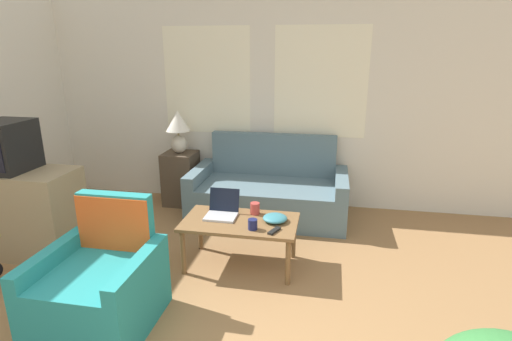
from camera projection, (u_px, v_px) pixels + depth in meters
wall_back at (269, 102)px, 4.94m from camera, size 6.62×0.06×2.60m
couch at (269, 193)px, 4.80m from camera, size 1.82×0.89×0.93m
armchair at (102, 287)px, 2.89m from camera, size 0.78×0.78×0.90m
tv_dresser at (18, 211)px, 3.87m from camera, size 1.18×0.55×0.84m
television at (6, 146)px, 3.68m from camera, size 0.40×0.47×0.47m
side_table at (181, 178)px, 5.13m from camera, size 0.40×0.40×0.68m
table_lamp at (178, 127)px, 4.94m from camera, size 0.30×0.30×0.53m
coffee_table at (240, 226)px, 3.61m from camera, size 1.03×0.58×0.45m
laptop at (222, 210)px, 3.69m from camera, size 0.28×0.28×0.23m
cup_navy at (253, 224)px, 3.41m from camera, size 0.08×0.08×0.09m
cup_yellow at (255, 208)px, 3.73m from camera, size 0.09×0.09×0.11m
snack_bowl at (275, 218)px, 3.57m from camera, size 0.22×0.22×0.06m
tv_remote at (274, 231)px, 3.37m from camera, size 0.10×0.16×0.02m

